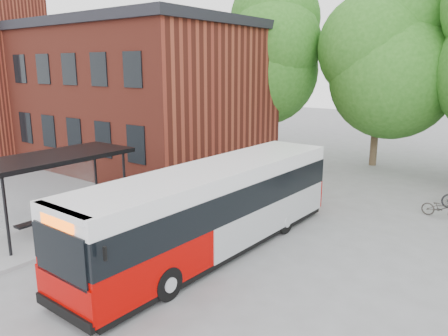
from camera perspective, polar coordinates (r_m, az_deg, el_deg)
The scene contains 8 objects.
ground at distance 14.69m, azimuth -7.35°, elevation -10.83°, with size 100.00×100.00×0.00m, color slate.
station_building at distance 29.17m, azimuth -13.71°, elevation 9.45°, with size 18.40×10.40×8.50m, color maroon, non-canonical shape.
clock_tower at distance 32.12m, azimuth -27.22°, elevation 17.40°, with size 5.20×5.20×18.20m, color maroon, non-canonical shape.
bus_shelter at distance 16.97m, azimuth -20.89°, elevation -3.09°, with size 3.60×7.00×2.90m, color black, non-canonical shape.
tree_0 at distance 29.85m, azimuth 5.87°, elevation 12.22°, with size 7.92×7.92×11.00m, color #235A18, non-canonical shape.
tree_1 at distance 27.85m, azimuth 19.60°, elevation 10.87°, with size 7.92×7.92×10.40m, color #235A18, non-canonical shape.
city_bus at distance 14.21m, azimuth -1.27°, elevation -5.43°, with size 2.37×11.14×2.83m, color #A80200, non-canonical shape.
bicycle_0 at distance 19.58m, azimuth 26.55°, elevation -4.71°, with size 0.54×1.55×0.81m, color #393430.
Camera 1 is at (9.48, -9.52, 5.94)m, focal length 35.00 mm.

